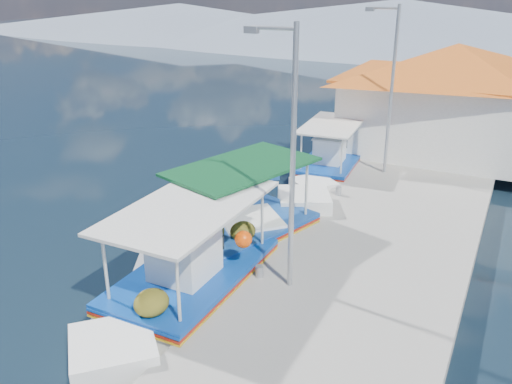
% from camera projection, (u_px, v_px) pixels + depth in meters
% --- Properties ---
extents(ground, '(160.00, 160.00, 0.00)m').
position_uv_depth(ground, '(85.00, 296.00, 13.24)').
color(ground, black).
rests_on(ground, ground).
extents(quay, '(5.00, 44.00, 0.50)m').
position_uv_depth(quay, '(385.00, 238.00, 15.68)').
color(quay, gray).
rests_on(quay, ground).
extents(bollards, '(0.20, 17.20, 0.30)m').
position_uv_depth(bollards, '(308.00, 221.00, 15.78)').
color(bollards, '#A5A8AD').
rests_on(bollards, quay).
extents(main_caique, '(2.49, 8.28, 2.73)m').
position_uv_depth(main_caique, '(195.00, 277.00, 13.10)').
color(main_caique, white).
rests_on(main_caique, ground).
extents(caique_green_canopy, '(3.71, 7.27, 2.85)m').
position_uv_depth(caique_green_canopy, '(244.00, 235.00, 15.48)').
color(caique_green_canopy, white).
rests_on(caique_green_canopy, ground).
extents(caique_blue_hull, '(1.84, 5.56, 0.99)m').
position_uv_depth(caique_blue_hull, '(235.00, 185.00, 19.61)').
color(caique_blue_hull, navy).
rests_on(caique_blue_hull, ground).
extents(caique_far, '(2.31, 6.67, 2.34)m').
position_uv_depth(caique_far, '(331.00, 165.00, 21.25)').
color(caique_far, white).
rests_on(caique_far, ground).
extents(harbor_building, '(10.49, 10.49, 4.40)m').
position_uv_depth(harbor_building, '(452.00, 96.00, 22.10)').
color(harbor_building, white).
rests_on(harbor_building, quay).
extents(lamp_post_near, '(1.21, 0.14, 6.00)m').
position_uv_depth(lamp_post_near, '(289.00, 149.00, 11.60)').
color(lamp_post_near, '#A5A8AD').
rests_on(lamp_post_near, quay).
extents(lamp_post_far, '(1.21, 0.14, 6.00)m').
position_uv_depth(lamp_post_far, '(390.00, 82.00, 19.08)').
color(lamp_post_far, '#A5A8AD').
rests_on(lamp_post_far, quay).
extents(mountain_ridge, '(171.40, 96.00, 5.50)m').
position_uv_depth(mountain_ridge, '(511.00, 32.00, 56.29)').
color(mountain_ridge, slate).
rests_on(mountain_ridge, ground).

